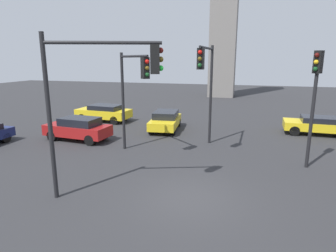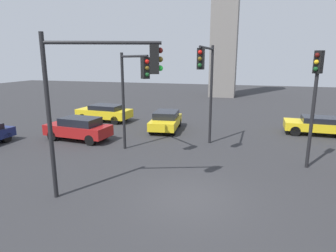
{
  "view_description": "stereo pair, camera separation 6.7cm",
  "coord_description": "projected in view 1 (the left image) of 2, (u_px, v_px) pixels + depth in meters",
  "views": [
    {
      "loc": [
        1.95,
        -9.75,
        5.1
      ],
      "look_at": [
        -1.74,
        3.42,
        1.91
      ],
      "focal_mm": 30.77,
      "sensor_mm": 36.0,
      "label": 1
    },
    {
      "loc": [
        2.01,
        -9.73,
        5.1
      ],
      "look_at": [
        -1.74,
        3.42,
        1.91
      ],
      "focal_mm": 30.77,
      "sensor_mm": 36.0,
      "label": 2
    }
  ],
  "objects": [
    {
      "name": "car_5",
      "position": [
        166.0,
        120.0,
        21.08
      ],
      "size": [
        2.22,
        4.17,
        1.37
      ],
      "rotation": [
        0.0,
        0.0,
        -1.47
      ],
      "color": "yellow",
      "rests_on": "ground_plane"
    },
    {
      "name": "traffic_light_1",
      "position": [
        98.0,
        84.0,
        10.03
      ],
      "size": [
        3.93,
        1.5,
        5.99
      ],
      "rotation": [
        0.0,
        0.0,
        0.33
      ],
      "color": "black",
      "rests_on": "ground_plane"
    },
    {
      "name": "ground_plane",
      "position": [
        188.0,
        198.0,
        10.81
      ],
      "size": [
        99.99,
        99.99,
        0.0
      ],
      "primitive_type": "plane",
      "color": "#2D2D30"
    },
    {
      "name": "car_2",
      "position": [
        78.0,
        128.0,
        18.34
      ],
      "size": [
        4.34,
        2.07,
        1.49
      ],
      "rotation": [
        0.0,
        0.0,
        3.05
      ],
      "color": "maroon",
      "rests_on": "ground_plane"
    },
    {
      "name": "car_0",
      "position": [
        317.0,
        125.0,
        19.81
      ],
      "size": [
        4.19,
        2.01,
        1.25
      ],
      "rotation": [
        0.0,
        0.0,
        3.11
      ],
      "color": "yellow",
      "rests_on": "ground_plane"
    },
    {
      "name": "car_4",
      "position": [
        104.0,
        112.0,
        24.07
      ],
      "size": [
        4.59,
        2.29,
        1.38
      ],
      "rotation": [
        0.0,
        0.0,
        3.07
      ],
      "color": "yellow",
      "rests_on": "ground_plane"
    },
    {
      "name": "traffic_light_2",
      "position": [
        207.0,
        76.0,
        15.55
      ],
      "size": [
        0.36,
        3.69,
        5.87
      ],
      "rotation": [
        0.0,
        0.0,
        -1.61
      ],
      "color": "black",
      "rests_on": "ground_plane"
    },
    {
      "name": "traffic_light_0",
      "position": [
        133.0,
        83.0,
        14.85
      ],
      "size": [
        2.33,
        2.08,
        5.44
      ],
      "rotation": [
        0.0,
        0.0,
        -0.72
      ],
      "color": "black",
      "rests_on": "ground_plane"
    },
    {
      "name": "traffic_light_3",
      "position": [
        315.0,
        88.0,
        13.05
      ],
      "size": [
        0.45,
        0.49,
        5.47
      ],
      "rotation": [
        0.0,
        0.0,
        -2.2
      ],
      "color": "black",
      "rests_on": "ground_plane"
    },
    {
      "name": "skyline_tower",
      "position": [
        225.0,
        9.0,
        37.89
      ],
      "size": [
        3.44,
        3.44,
        23.15
      ],
      "primitive_type": "cube",
      "color": "gray",
      "rests_on": "ground_plane"
    }
  ]
}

